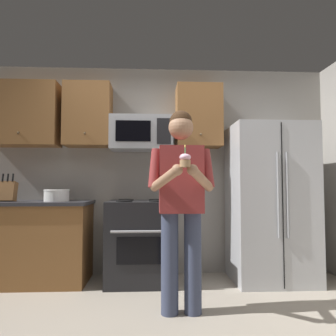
% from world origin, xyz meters
% --- Properties ---
extents(wall_back, '(4.40, 0.10, 2.60)m').
position_xyz_m(wall_back, '(0.00, 1.75, 1.30)').
color(wall_back, gray).
rests_on(wall_back, ground).
extents(oven_range, '(0.76, 0.70, 0.93)m').
position_xyz_m(oven_range, '(-0.15, 1.36, 0.46)').
color(oven_range, black).
rests_on(oven_range, ground).
extents(microwave, '(0.74, 0.41, 0.40)m').
position_xyz_m(microwave, '(-0.15, 1.48, 1.72)').
color(microwave, '#9EA0A5').
extents(refrigerator, '(0.90, 0.75, 1.80)m').
position_xyz_m(refrigerator, '(1.35, 1.32, 0.90)').
color(refrigerator, '#B7BABF').
rests_on(refrigerator, ground).
extents(cabinet_row_upper, '(2.78, 0.36, 0.76)m').
position_xyz_m(cabinet_row_upper, '(-0.72, 1.53, 1.95)').
color(cabinet_row_upper, brown).
extents(counter_left, '(1.44, 0.66, 0.92)m').
position_xyz_m(counter_left, '(-1.45, 1.38, 0.46)').
color(counter_left, brown).
rests_on(counter_left, ground).
extents(knife_block, '(0.16, 0.15, 0.32)m').
position_xyz_m(knife_block, '(-1.64, 1.33, 1.03)').
color(knife_block, brown).
rests_on(knife_block, counter_left).
extents(bowl_large_white, '(0.29, 0.29, 0.13)m').
position_xyz_m(bowl_large_white, '(-1.10, 1.34, 0.99)').
color(bowl_large_white, white).
rests_on(bowl_large_white, counter_left).
extents(person, '(0.60, 0.48, 1.76)m').
position_xyz_m(person, '(0.23, 0.44, 1.00)').
color(person, '#383F59').
rests_on(person, ground).
extents(cupcake, '(0.09, 0.09, 0.17)m').
position_xyz_m(cupcake, '(0.23, 0.11, 1.29)').
color(cupcake, '#A87F56').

